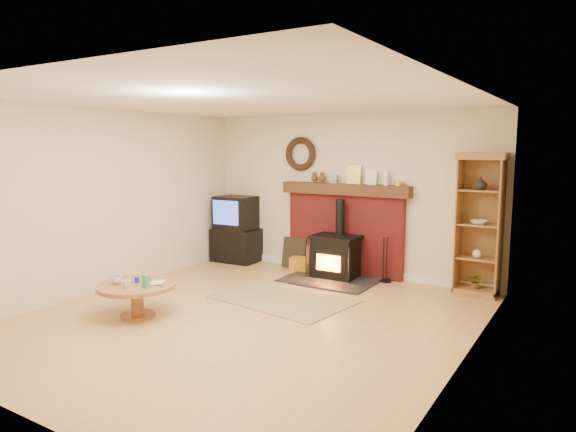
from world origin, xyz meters
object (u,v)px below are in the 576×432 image
Objects in this scene: tv_unit at (236,230)px; coffee_table at (136,290)px; wood_stove at (335,258)px; curio_cabinet at (480,224)px.

tv_unit is 1.24× the size of coffee_table.
coffee_table is (-1.25, -2.90, 0.00)m from wood_stove.
curio_cabinet reaches higher than coffee_table.
coffee_table is (0.84, -3.10, -0.24)m from tv_unit.
wood_stove is 1.18× the size of tv_unit.
wood_stove is at bearing 66.73° from coffee_table.
curio_cabinet reaches higher than wood_stove.
wood_stove is 2.22m from curio_cabinet.
wood_stove is 3.16m from coffee_table.
tv_unit is 4.21m from curio_cabinet.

